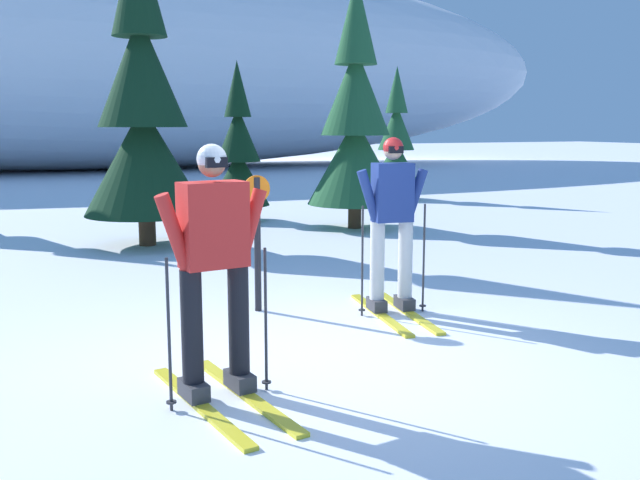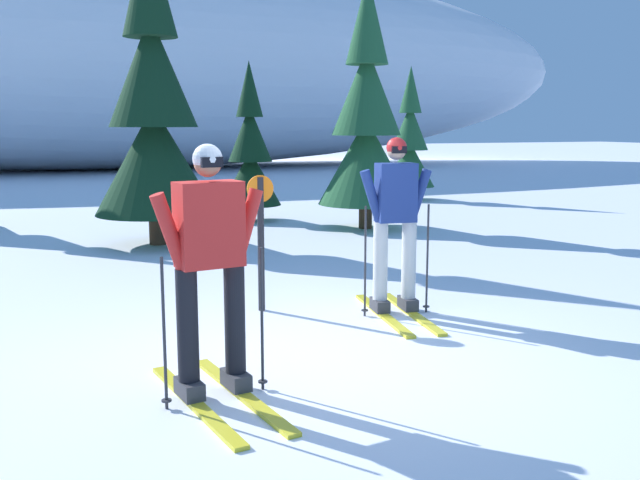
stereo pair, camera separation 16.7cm
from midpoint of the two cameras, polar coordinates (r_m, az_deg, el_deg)
ground_plane at (r=6.05m, az=0.77°, el=-9.33°), size 120.00×120.00×0.00m
skier_red_jacket at (r=4.99m, az=-7.83°, el=-2.03°), size 0.83×1.68×1.80m
skier_navy_jacket at (r=7.27m, az=6.74°, el=1.38°), size 0.77×1.68×1.80m
pine_tree_center_left at (r=11.71m, az=-12.83°, el=9.83°), size 1.94×1.94×5.01m
pine_tree_center_right at (r=14.41m, az=-5.29°, el=6.82°), size 1.23×1.23×3.18m
pine_tree_right at (r=13.29m, az=4.10°, el=9.20°), size 1.78×1.78×4.61m
pine_tree_far_right at (r=18.63m, az=7.46°, el=7.60°), size 1.32×1.32×3.41m
snow_ridge_background at (r=33.03m, az=-17.10°, el=13.54°), size 46.11×15.40×9.29m
trail_marker_post at (r=7.36m, az=-4.12°, el=0.45°), size 0.28×0.07×1.42m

